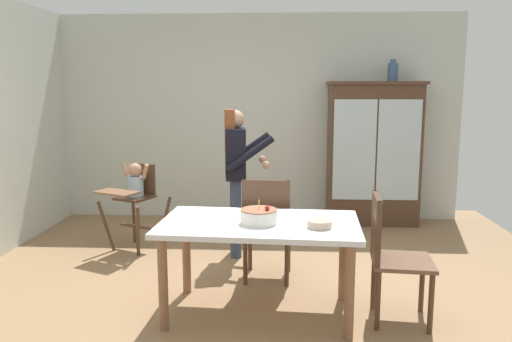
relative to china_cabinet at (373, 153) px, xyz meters
The scene contains 11 objects.
ground_plane 2.95m from the china_cabinet, 122.35° to the right, with size 6.24×6.24×0.00m, color #93704C.
wall_back 1.58m from the china_cabinet, behind, with size 5.32×0.06×2.70m, color silver.
china_cabinet is the anchor object (origin of this frame).
ceramic_vase 1.05m from the china_cabinet, ahead, with size 0.13×0.13×0.27m.
high_chair_with_toddler 3.02m from the china_cabinet, 156.31° to the right, with size 0.76×0.83×0.95m.
adult_person 2.13m from the china_cabinet, 140.35° to the right, with size 0.55×0.53×1.53m.
dining_table 3.07m from the china_cabinet, 115.87° to the right, with size 1.55×0.95×0.74m.
birthday_cake 3.11m from the china_cabinet, 115.50° to the right, with size 0.28×0.28×0.19m.
serving_bowl 3.04m from the china_cabinet, 107.11° to the right, with size 0.18×0.18×0.06m, color #C6AD93.
dining_chair_far_side 2.50m from the china_cabinet, 121.67° to the right, with size 0.46×0.46×0.96m.
dining_chair_right_end 2.85m from the china_cabinet, 97.46° to the right, with size 0.48×0.48×0.96m.
Camera 1 is at (0.33, -4.08, 1.74)m, focal length 35.20 mm.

